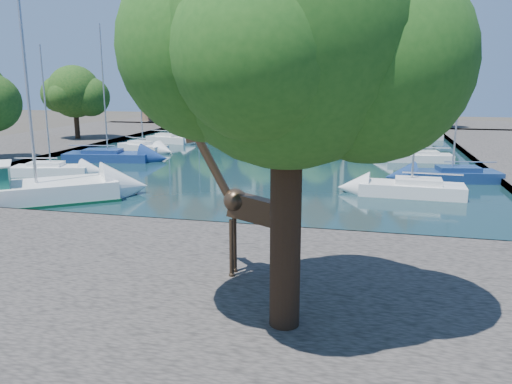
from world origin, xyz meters
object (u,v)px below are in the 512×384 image
plane_tree (293,44)px  sailboat_right_a (411,186)px  giraffe_statue (248,208)px  motorsailer (3,189)px  sailboat_left_a (51,168)px

plane_tree → sailboat_right_a: (4.38, 18.30, -6.99)m
plane_tree → sailboat_right_a: sailboat_right_a is taller
giraffe_statue → sailboat_right_a: 16.57m
motorsailer → giraffe_statue: bearing=-26.0°
plane_tree → sailboat_right_a: 20.07m
giraffe_statue → sailboat_left_a: sailboat_left_a is taller
motorsailer → sailboat_left_a: size_ratio=1.30×
motorsailer → plane_tree: bearing=-31.5°
sailboat_left_a → giraffe_statue: bearing=-40.8°
sailboat_left_a → sailboat_right_a: sailboat_right_a is taller
sailboat_left_a → sailboat_right_a: bearing=-2.2°
sailboat_right_a → sailboat_left_a: bearing=177.8°
sailboat_left_a → sailboat_right_a: 24.98m
plane_tree → giraffe_statue: size_ratio=2.28×
motorsailer → sailboat_right_a: size_ratio=1.03×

